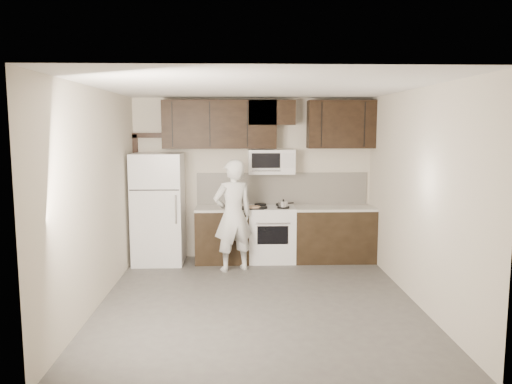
{
  "coord_description": "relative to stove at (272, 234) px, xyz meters",
  "views": [
    {
      "loc": [
        -0.24,
        -6.17,
        2.22
      ],
      "look_at": [
        0.01,
        0.9,
        1.29
      ],
      "focal_mm": 35.0,
      "sensor_mm": 36.0,
      "label": 1
    }
  ],
  "objects": [
    {
      "name": "floor",
      "position": [
        -0.3,
        -1.94,
        -0.46
      ],
      "size": [
        4.5,
        4.5,
        0.0
      ],
      "primitive_type": "plane",
      "color": "#4B4846",
      "rests_on": "ground"
    },
    {
      "name": "back_wall",
      "position": [
        -0.3,
        0.31,
        0.89
      ],
      "size": [
        4.0,
        0.0,
        4.0
      ],
      "primitive_type": "plane",
      "rotation": [
        1.57,
        0.0,
        0.0
      ],
      "color": "beige",
      "rests_on": "ground"
    },
    {
      "name": "ceiling",
      "position": [
        -0.3,
        -1.94,
        2.24
      ],
      "size": [
        4.5,
        4.5,
        0.0
      ],
      "primitive_type": "plane",
      "rotation": [
        3.14,
        0.0,
        0.0
      ],
      "color": "white",
      "rests_on": "back_wall"
    },
    {
      "name": "counter_run",
      "position": [
        0.3,
        0.0,
        -0.0
      ],
      "size": [
        2.95,
        0.64,
        0.91
      ],
      "color": "black",
      "rests_on": "floor"
    },
    {
      "name": "stove",
      "position": [
        0.0,
        0.0,
        0.0
      ],
      "size": [
        0.76,
        0.66,
        0.94
      ],
      "color": "white",
      "rests_on": "floor"
    },
    {
      "name": "backsplash",
      "position": [
        0.2,
        0.3,
        0.72
      ],
      "size": [
        2.9,
        0.02,
        0.54
      ],
      "primitive_type": "cube",
      "color": "silver",
      "rests_on": "counter_run"
    },
    {
      "name": "upper_cabinets",
      "position": [
        -0.09,
        0.14,
        1.82
      ],
      "size": [
        3.48,
        0.35,
        0.78
      ],
      "color": "black",
      "rests_on": "back_wall"
    },
    {
      "name": "microwave",
      "position": [
        -0.0,
        0.12,
        1.19
      ],
      "size": [
        0.76,
        0.42,
        0.4
      ],
      "color": "white",
      "rests_on": "upper_cabinets"
    },
    {
      "name": "refrigerator",
      "position": [
        -1.85,
        -0.05,
        0.44
      ],
      "size": [
        0.8,
        0.76,
        1.8
      ],
      "color": "white",
      "rests_on": "floor"
    },
    {
      "name": "door_trim",
      "position": [
        -2.22,
        0.27,
        0.79
      ],
      "size": [
        0.5,
        0.08,
        2.12
      ],
      "color": "black",
      "rests_on": "floor"
    },
    {
      "name": "saucepan",
      "position": [
        0.18,
        -0.15,
        0.51
      ],
      "size": [
        0.26,
        0.17,
        0.15
      ],
      "color": "silver",
      "rests_on": "stove"
    },
    {
      "name": "baking_tray",
      "position": [
        -0.31,
        -0.16,
        0.46
      ],
      "size": [
        0.37,
        0.28,
        0.02
      ],
      "primitive_type": "cube",
      "rotation": [
        0.0,
        0.0,
        -0.03
      ],
      "color": "black",
      "rests_on": "counter_run"
    },
    {
      "name": "pizza",
      "position": [
        -0.31,
        -0.16,
        0.48
      ],
      "size": [
        0.25,
        0.25,
        0.02
      ],
      "primitive_type": "cylinder",
      "rotation": [
        0.0,
        0.0,
        -0.03
      ],
      "color": "beige",
      "rests_on": "baking_tray"
    },
    {
      "name": "person",
      "position": [
        -0.63,
        -0.54,
        0.41
      ],
      "size": [
        0.74,
        0.62,
        1.73
      ],
      "primitive_type": "imported",
      "rotation": [
        0.0,
        0.0,
        3.53
      ],
      "color": "white",
      "rests_on": "floor"
    }
  ]
}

